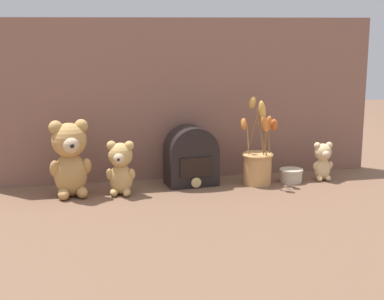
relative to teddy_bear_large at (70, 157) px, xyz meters
name	(u,v)px	position (x,y,z in m)	size (l,w,h in m)	color
ground_plane	(193,190)	(0.40, -0.01, -0.13)	(4.00, 4.00, 0.00)	brown
backdrop_wall	(183,100)	(0.40, 0.16, 0.15)	(1.41, 0.02, 0.57)	#845B4C
teddy_bear_large	(70,157)	(0.00, 0.00, 0.00)	(0.14, 0.13, 0.25)	tan
teddy_bear_medium	(121,167)	(0.16, -0.01, -0.04)	(0.10, 0.09, 0.18)	tan
teddy_bear_small	(323,160)	(0.88, 0.01, -0.06)	(0.07, 0.07, 0.14)	#DBBC84
flower_vase	(258,161)	(0.64, 0.01, -0.05)	(0.13, 0.14, 0.30)	tan
vintage_radio	(191,158)	(0.41, 0.06, -0.04)	(0.18, 0.12, 0.21)	black
decorative_tin_tall	(291,175)	(0.76, 0.01, -0.11)	(0.08, 0.08, 0.05)	beige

